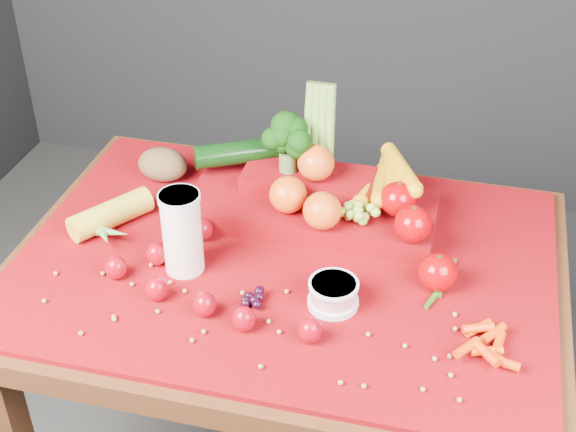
% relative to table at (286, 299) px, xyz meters
% --- Properties ---
extents(table, '(1.10, 0.80, 0.75)m').
position_rel_table_xyz_m(table, '(0.00, 0.00, 0.00)').
color(table, '#37190C').
rests_on(table, ground).
extents(red_cloth, '(1.05, 0.75, 0.01)m').
position_rel_table_xyz_m(red_cloth, '(0.00, 0.00, 0.10)').
color(red_cloth, '#7F0408').
rests_on(red_cloth, table).
extents(milk_glass, '(0.08, 0.08, 0.17)m').
position_rel_table_xyz_m(milk_glass, '(-0.18, -0.08, 0.20)').
color(milk_glass, '#F3DAD4').
rests_on(milk_glass, red_cloth).
extents(yogurt_bowl, '(0.09, 0.09, 0.05)m').
position_rel_table_xyz_m(yogurt_bowl, '(0.12, -0.12, 0.13)').
color(yogurt_bowl, silver).
rests_on(yogurt_bowl, red_cloth).
extents(strawberry_scatter, '(0.44, 0.28, 0.05)m').
position_rel_table_xyz_m(strawberry_scatter, '(-0.13, -0.15, 0.13)').
color(strawberry_scatter, '#9A0715').
rests_on(strawberry_scatter, red_cloth).
extents(dark_grape_cluster, '(0.06, 0.05, 0.03)m').
position_rel_table_xyz_m(dark_grape_cluster, '(-0.03, -0.15, 0.12)').
color(dark_grape_cluster, black).
rests_on(dark_grape_cluster, red_cloth).
extents(soybean_scatter, '(0.84, 0.24, 0.01)m').
position_rel_table_xyz_m(soybean_scatter, '(0.00, -0.20, 0.11)').
color(soybean_scatter, olive).
rests_on(soybean_scatter, red_cloth).
extents(corn_ear, '(0.25, 0.27, 0.06)m').
position_rel_table_xyz_m(corn_ear, '(-0.38, -0.01, 0.13)').
color(corn_ear, yellow).
rests_on(corn_ear, red_cloth).
extents(potato, '(0.11, 0.08, 0.08)m').
position_rel_table_xyz_m(potato, '(-0.34, 0.22, 0.15)').
color(potato, brown).
rests_on(potato, red_cloth).
extents(baby_carrot_pile, '(0.18, 0.17, 0.03)m').
position_rel_table_xyz_m(baby_carrot_pile, '(0.38, -0.18, 0.12)').
color(baby_carrot_pile, red).
rests_on(baby_carrot_pile, red_cloth).
extents(green_bean_pile, '(0.14, 0.12, 0.01)m').
position_rel_table_xyz_m(green_bean_pile, '(0.31, -0.01, 0.11)').
color(green_bean_pile, '#235513').
rests_on(green_bean_pile, red_cloth).
extents(produce_mound, '(0.60, 0.38, 0.27)m').
position_rel_table_xyz_m(produce_mound, '(0.04, 0.16, 0.17)').
color(produce_mound, '#7F0408').
rests_on(produce_mound, red_cloth).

